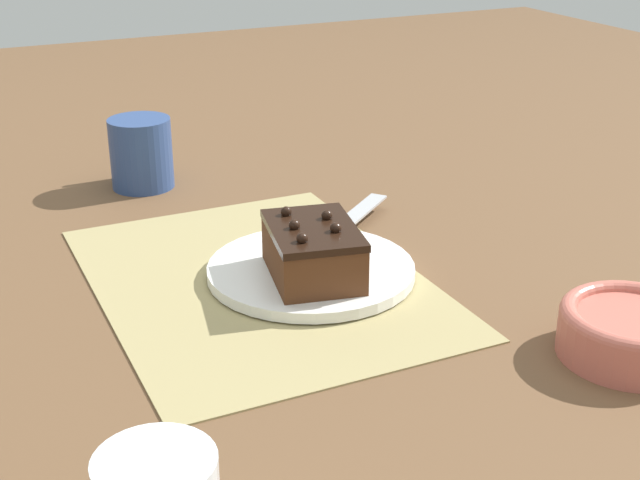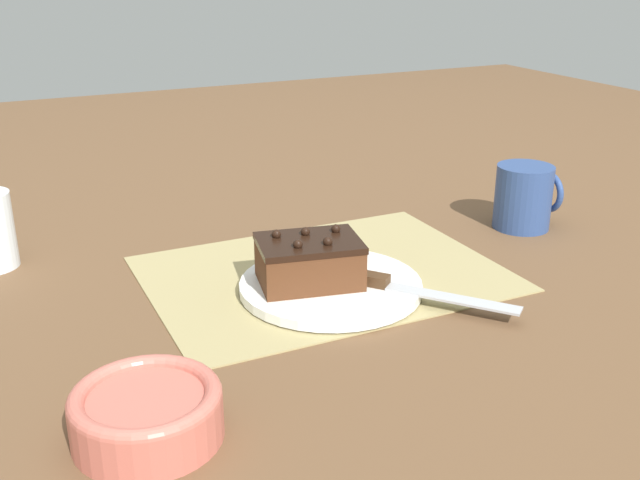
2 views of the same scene
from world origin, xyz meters
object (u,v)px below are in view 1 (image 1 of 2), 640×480
Objects in this scene: chocolate_cake at (313,251)px; cake_plate at (311,270)px; coffee_mug at (141,153)px; serving_knife at (328,235)px; small_bowl at (632,331)px.

cake_plate is at bearing -20.06° from chocolate_cake.
cake_plate is 0.39m from coffee_mug.
coffee_mug is (0.32, 0.14, 0.03)m from serving_knife.
small_bowl is (-0.25, -0.21, -0.02)m from chocolate_cake.
coffee_mug reaches higher than small_bowl.
chocolate_cake is 0.33m from small_bowl.
coffee_mug is at bearing 13.28° from cake_plate.
serving_knife is (0.06, -0.05, 0.01)m from cake_plate.
cake_plate is at bearing 35.58° from small_bowl.
coffee_mug is at bearing 23.72° from small_bowl.
serving_knife is at bearing 24.26° from small_bowl.
serving_knife is 0.35m from coffee_mug.
chocolate_cake is 0.41m from coffee_mug.
serving_knife is 1.48× the size of small_bowl.
small_bowl is (-0.28, -0.20, 0.02)m from cake_plate.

